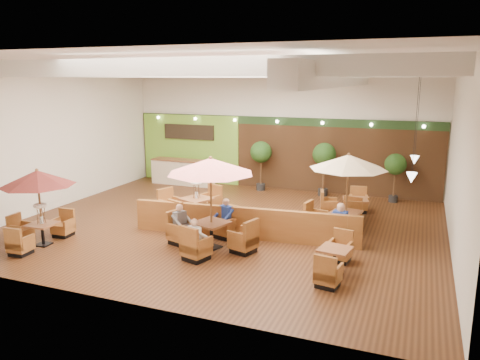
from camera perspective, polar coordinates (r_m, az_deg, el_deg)
The scene contains 17 objects.
room at distance 16.31m, azimuth 0.76°, elevation 7.85°, with size 14.04×14.00×5.52m.
service_counter at distance 22.16m, azimuth -6.97°, elevation 0.97°, with size 3.00×0.75×1.18m.
booth_divider at distance 14.58m, azimuth 0.40°, elevation -5.25°, with size 7.20×0.18×1.00m, color brown.
table_0 at distance 14.93m, azimuth -23.48°, elevation -1.17°, with size 2.22×2.30×2.34m.
table_1 at distance 13.42m, azimuth -3.58°, elevation -0.80°, with size 2.82×2.82×2.74m.
table_2 at distance 14.98m, azimuth 12.75°, elevation 0.46°, with size 2.55×2.67×2.64m.
table_3 at distance 16.52m, azimuth -6.16°, elevation -3.32°, with size 2.10×2.98×1.61m.
table_4 at distance 12.34m, azimuth 11.44°, elevation -9.67°, with size 0.87×2.34×0.85m.
table_5 at distance 17.13m, azimuth 12.95°, elevation -3.41°, with size 1.81×2.61×0.94m.
topiary_0 at distance 20.64m, azimuth 2.57°, elevation 3.19°, with size 0.95×0.95×2.20m.
topiary_1 at distance 19.92m, azimuth 10.22°, elevation 2.83°, with size 0.98×0.98×2.27m.
topiary_2 at distance 19.61m, azimuth 18.41°, elevation 1.61°, with size 0.85×0.85×1.98m.
diner_0 at distance 12.86m, azimuth -5.41°, elevation -6.63°, with size 0.40×0.38×0.73m.
diner_1 at distance 14.58m, azimuth -1.85°, elevation -4.19°, with size 0.44×0.41×0.79m.
diner_2 at distance 14.15m, azimuth -7.22°, elevation -4.84°, with size 0.39×0.42×0.77m.
diner_3 at distance 14.32m, azimuth 12.19°, elevation -4.71°, with size 0.44×0.37×0.83m.
diner_4 at distance 14.33m, azimuth 12.19°, elevation -4.81°, with size 0.39×0.33×0.76m.
Camera 1 is at (6.00, -13.99, 4.88)m, focal length 35.00 mm.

